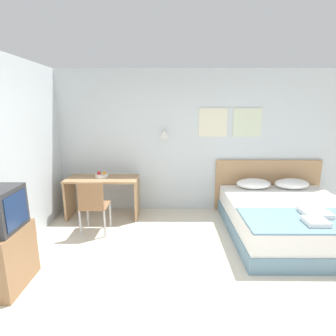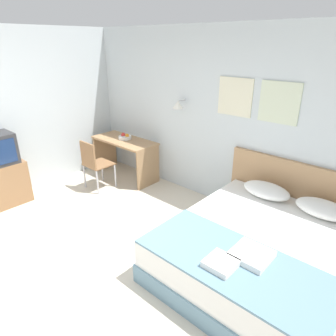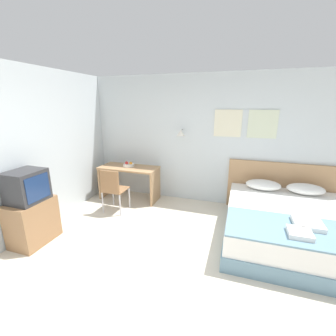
# 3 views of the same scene
# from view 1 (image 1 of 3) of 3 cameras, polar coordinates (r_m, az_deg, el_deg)

# --- Properties ---
(ground_plane) EXTENTS (24.00, 24.00, 0.00)m
(ground_plane) POSITION_cam_1_polar(r_m,az_deg,el_deg) (3.14, 9.55, -26.08)
(ground_plane) COLOR beige
(wall_back) EXTENTS (5.86, 0.31, 2.65)m
(wall_back) POSITION_cam_1_polar(r_m,az_deg,el_deg) (5.00, 5.63, 5.63)
(wall_back) COLOR silver
(wall_back) RESTS_ON ground_plane
(bed) EXTENTS (1.88, 2.07, 0.52)m
(bed) POSITION_cam_1_polar(r_m,az_deg,el_deg) (4.59, 25.09, -10.20)
(bed) COLOR #66899E
(bed) RESTS_ON ground_plane
(headboard) EXTENTS (2.00, 0.06, 1.00)m
(headboard) POSITION_cam_1_polar(r_m,az_deg,el_deg) (5.44, 20.74, -3.54)
(headboard) COLOR #A87F56
(headboard) RESTS_ON ground_plane
(pillow_left) EXTENTS (0.62, 0.36, 0.18)m
(pillow_left) POSITION_cam_1_polar(r_m,az_deg,el_deg) (5.06, 18.12, -3.26)
(pillow_left) COLOR white
(pillow_left) RESTS_ON bed
(pillow_right) EXTENTS (0.62, 0.36, 0.18)m
(pillow_right) POSITION_cam_1_polar(r_m,az_deg,el_deg) (5.31, 25.34, -3.12)
(pillow_right) COLOR white
(pillow_right) RESTS_ON bed
(throw_blanket) EXTENTS (1.82, 0.83, 0.02)m
(throw_blanket) POSITION_cam_1_polar(r_m,az_deg,el_deg) (4.00, 29.03, -9.85)
(throw_blanket) COLOR #66899E
(throw_blanket) RESTS_ON bed
(folded_towel_near_foot) EXTENTS (0.35, 0.34, 0.06)m
(folded_towel_near_foot) POSITION_cam_1_polar(r_m,az_deg,el_deg) (4.15, 29.37, -8.46)
(folded_towel_near_foot) COLOR white
(folded_towel_near_foot) RESTS_ON throw_blanket
(folded_towel_mid_bed) EXTENTS (0.27, 0.27, 0.06)m
(folded_towel_mid_bed) POSITION_cam_1_polar(r_m,az_deg,el_deg) (3.84, 29.46, -10.12)
(folded_towel_mid_bed) COLOR white
(folded_towel_mid_bed) RESTS_ON throw_blanket
(desk) EXTENTS (1.27, 0.57, 0.74)m
(desk) POSITION_cam_1_polar(r_m,az_deg,el_deg) (4.91, -13.96, -4.50)
(desk) COLOR #A87F56
(desk) RESTS_ON ground_plane
(desk_chair) EXTENTS (0.42, 0.42, 0.88)m
(desk_chair) POSITION_cam_1_polar(r_m,az_deg,el_deg) (4.27, -16.03, -7.42)
(desk_chair) COLOR #8E6642
(desk_chair) RESTS_ON ground_plane
(fruit_bowl) EXTENTS (0.24, 0.24, 0.11)m
(fruit_bowl) POSITION_cam_1_polar(r_m,az_deg,el_deg) (4.89, -14.24, -1.54)
(fruit_bowl) COLOR silver
(fruit_bowl) RESTS_ON desk
(tv_stand) EXTENTS (0.44, 0.63, 0.68)m
(tv_stand) POSITION_cam_1_polar(r_m,az_deg,el_deg) (3.56, -32.14, -16.33)
(tv_stand) COLOR #8E6642
(tv_stand) RESTS_ON ground_plane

